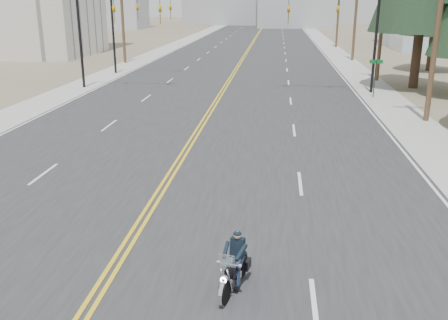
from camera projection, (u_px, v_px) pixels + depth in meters
road at (250, 46)px, 74.01m from camera, size 20.00×200.00×0.01m
sidewalk_left at (174, 46)px, 75.16m from camera, size 3.00×200.00×0.01m
sidewalk_right at (329, 47)px, 72.87m from camera, size 3.00×200.00×0.01m
traffic_mast_left at (105, 22)px, 37.41m from camera, size 7.10×0.26×7.00m
traffic_mast_right at (348, 24)px, 35.63m from camera, size 7.10×0.26×7.00m
traffic_mast_far at (130, 19)px, 45.04m from camera, size 6.10×0.26×7.00m
street_sign at (375, 72)px, 34.51m from camera, size 0.90×0.06×2.62m
utility_pole_b at (440, 11)px, 26.44m from camera, size 2.20×0.30×11.50m
utility_pole_c at (383, 10)px, 40.72m from camera, size 2.20×0.30×11.00m
utility_pole_d at (356, 5)px, 54.84m from camera, size 2.20×0.30×11.50m
utility_pole_e at (339, 6)px, 71.02m from camera, size 2.20×0.30×11.00m
utility_pole_left at (122, 11)px, 52.75m from camera, size 2.20×0.30×10.50m
haze_bldg_e at (351, 2)px, 145.44m from camera, size 14.00×14.00×12.00m
motorcyclist at (234, 263)px, 11.61m from camera, size 1.17×1.93×1.40m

